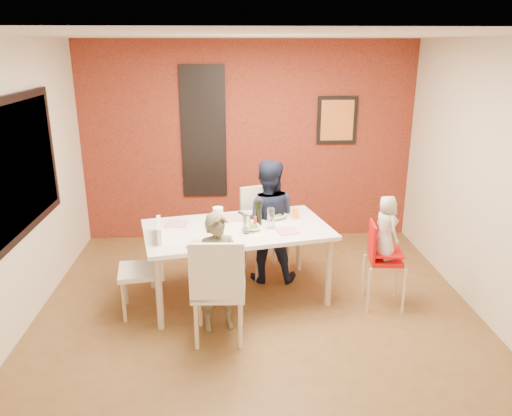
{
  "coord_description": "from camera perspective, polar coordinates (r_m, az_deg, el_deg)",
  "views": [
    {
      "loc": [
        -0.26,
        -4.48,
        2.63
      ],
      "look_at": [
        0.0,
        0.3,
        1.05
      ],
      "focal_mm": 35.0,
      "sensor_mm": 36.0,
      "label": 1
    }
  ],
  "objects": [
    {
      "name": "ground",
      "position": [
        5.2,
        0.18,
        -12.11
      ],
      "size": [
        4.5,
        4.5,
        0.0
      ],
      "primitive_type": "plane",
      "color": "brown",
      "rests_on": "ground"
    },
    {
      "name": "ceiling",
      "position": [
        4.49,
        0.22,
        19.16
      ],
      "size": [
        4.5,
        4.5,
        0.02
      ],
      "primitive_type": "cube",
      "color": "silver",
      "rests_on": "wall_back"
    },
    {
      "name": "wall_back",
      "position": [
        6.86,
        -0.89,
        7.49
      ],
      "size": [
        4.5,
        0.02,
        2.7
      ],
      "primitive_type": "cube",
      "color": "beige",
      "rests_on": "ground"
    },
    {
      "name": "wall_front",
      "position": [
        2.58,
        3.13,
        -11.42
      ],
      "size": [
        4.5,
        0.02,
        2.7
      ],
      "primitive_type": "cube",
      "color": "beige",
      "rests_on": "ground"
    },
    {
      "name": "wall_left",
      "position": [
        5.07,
        -26.13,
        1.73
      ],
      "size": [
        0.02,
        4.5,
        2.7
      ],
      "primitive_type": "cube",
      "color": "beige",
      "rests_on": "ground"
    },
    {
      "name": "wall_right",
      "position": [
        5.29,
        25.34,
        2.48
      ],
      "size": [
        0.02,
        4.5,
        2.7
      ],
      "primitive_type": "cube",
      "color": "beige",
      "rests_on": "ground"
    },
    {
      "name": "brick_accent_wall",
      "position": [
        6.84,
        -0.89,
        7.46
      ],
      "size": [
        4.5,
        0.02,
        2.7
      ],
      "primitive_type": "cube",
      "color": "maroon",
      "rests_on": "ground"
    },
    {
      "name": "picture_window_frame",
      "position": [
        5.19,
        -25.31,
        4.49
      ],
      "size": [
        0.05,
        1.7,
        1.3
      ],
      "primitive_type": "cube",
      "color": "black",
      "rests_on": "wall_left"
    },
    {
      "name": "picture_window_pane",
      "position": [
        5.18,
        -25.16,
        4.5
      ],
      "size": [
        0.02,
        1.55,
        1.15
      ],
      "primitive_type": "cube",
      "color": "black",
      "rests_on": "wall_left"
    },
    {
      "name": "glassblock_strip",
      "position": [
        6.8,
        -6.0,
        8.59
      ],
      "size": [
        0.55,
        0.03,
        1.7
      ],
      "primitive_type": "cube",
      "color": "silver",
      "rests_on": "wall_back"
    },
    {
      "name": "glassblock_surround",
      "position": [
        6.79,
        -6.01,
        8.58
      ],
      "size": [
        0.6,
        0.03,
        1.76
      ],
      "primitive_type": "cube",
      "color": "black",
      "rests_on": "wall_back"
    },
    {
      "name": "art_print_frame",
      "position": [
        6.92,
        9.24,
        9.88
      ],
      "size": [
        0.54,
        0.03,
        0.64
      ],
      "primitive_type": "cube",
      "color": "black",
      "rests_on": "wall_back"
    },
    {
      "name": "art_print_canvas",
      "position": [
        6.9,
        9.27,
        9.86
      ],
      "size": [
        0.44,
        0.01,
        0.54
      ],
      "primitive_type": "cube",
      "color": "orange",
      "rests_on": "wall_back"
    },
    {
      "name": "dining_table",
      "position": [
        5.26,
        -2.19,
        -2.98
      ],
      "size": [
        2.09,
        1.45,
        0.8
      ],
      "rotation": [
        0.0,
        0.0,
        0.22
      ],
      "color": "white",
      "rests_on": "ground"
    },
    {
      "name": "chair_near",
      "position": [
        4.51,
        -4.37,
        -8.84
      ],
      "size": [
        0.5,
        0.5,
        1.04
      ],
      "rotation": [
        0.0,
        0.0,
        3.1
      ],
      "color": "silver",
      "rests_on": "ground"
    },
    {
      "name": "chair_far",
      "position": [
        5.94,
        0.82,
        -1.96
      ],
      "size": [
        0.61,
        0.61,
        1.03
      ],
      "rotation": [
        0.0,
        0.0,
        0.33
      ],
      "color": "silver",
      "rests_on": "ground"
    },
    {
      "name": "chair_left",
      "position": [
        5.16,
        -12.09,
        -6.12
      ],
      "size": [
        0.5,
        0.5,
        0.96
      ],
      "rotation": [
        0.0,
        0.0,
        4.86
      ],
      "color": "white",
      "rests_on": "ground"
    },
    {
      "name": "high_chair",
      "position": [
        5.32,
        14.13,
        -5.41
      ],
      "size": [
        0.42,
        0.42,
        0.91
      ],
      "rotation": [
        0.0,
        0.0,
        1.47
      ],
      "color": "red",
      "rests_on": "ground"
    },
    {
      "name": "child_near",
      "position": [
        4.74,
        -4.27,
        -7.38
      ],
      "size": [
        0.48,
        0.38,
        1.17
      ],
      "primitive_type": "imported",
      "rotation": [
        0.0,
        0.0,
        0.25
      ],
      "color": "brown",
      "rests_on": "ground"
    },
    {
      "name": "child_far",
      "position": [
        5.67,
        1.29,
        -1.52
      ],
      "size": [
        0.74,
        0.6,
        1.42
      ],
      "primitive_type": "imported",
      "rotation": [
        0.0,
        0.0,
        3.05
      ],
      "color": "black",
      "rests_on": "ground"
    },
    {
      "name": "toddler",
      "position": [
        5.2,
        14.65,
        -2.17
      ],
      "size": [
        0.3,
        0.37,
        0.66
      ],
      "primitive_type": "imported",
      "rotation": [
        0.0,
        0.0,
        1.87
      ],
      "color": "beige",
      "rests_on": "high_chair"
    },
    {
      "name": "plate_near_left",
      "position": [
        4.81,
        -6.44,
        -4.18
      ],
      "size": [
        0.27,
        0.27,
        0.01
      ],
      "primitive_type": "cube",
      "rotation": [
        0.0,
        0.0,
        -0.32
      ],
      "color": "silver",
      "rests_on": "dining_table"
    },
    {
      "name": "plate_far_mid",
      "position": [
        5.52,
        -2.86,
        -1.09
      ],
      "size": [
        0.25,
        0.25,
        0.01
      ],
      "primitive_type": "cube",
      "rotation": [
        0.0,
        0.0,
        0.02
      ],
      "color": "white",
      "rests_on": "dining_table"
    },
    {
      "name": "plate_near_right",
      "position": [
        5.13,
        3.66,
        -2.67
      ],
      "size": [
        0.24,
        0.24,
        0.01
      ],
      "primitive_type": "cube",
      "rotation": [
        0.0,
        0.0,
        0.23
      ],
      "color": "white",
      "rests_on": "dining_table"
    },
    {
      "name": "plate_far_left",
      "position": [
        5.39,
        -9.04,
        -1.79
      ],
      "size": [
        0.26,
        0.26,
        0.01
      ],
      "primitive_type": "cube",
      "rotation": [
        0.0,
        0.0,
        -0.15
      ],
      "color": "white",
      "rests_on": "dining_table"
    },
    {
      "name": "salad_bowl_a",
      "position": [
        5.16,
        -0.57,
        -2.29
      ],
      "size": [
        0.22,
        0.22,
        0.05
      ],
      "primitive_type": "imported",
      "rotation": [
        0.0,
        0.0,
        0.14
      ],
      "color": "white",
      "rests_on": "dining_table"
    },
    {
      "name": "salad_bowl_b",
      "position": [
        5.5,
        2.25,
        -0.92
      ],
      "size": [
        0.29,
        0.29,
        0.05
      ],
      "primitive_type": "imported",
      "rotation": [
        0.0,
        0.0,
        0.35
      ],
      "color": "white",
      "rests_on": "dining_table"
    },
    {
      "name": "wine_bottle",
      "position": [
        5.26,
        0.27,
        -0.58
      ],
      "size": [
        0.07,
        0.07,
        0.27
      ],
      "primitive_type": "cylinder",
      "color": "black",
      "rests_on": "dining_table"
    },
    {
      "name": "wine_glass_a",
      "position": [
        5.04,
        -1.15,
        -1.89
      ],
      "size": [
        0.07,
        0.07,
        0.19
      ],
      "primitive_type": "cylinder",
      "color": "white",
      "rests_on": "dining_table"
    },
    {
      "name": "wine_glass_b",
      "position": [
        5.18,
        1.72,
        -1.17
      ],
      "size": [
        0.08,
        0.08,
        0.22
      ],
      "primitive_type": "cylinder",
      "color": "silver",
      "rests_on": "dining_table"
    },
    {
      "name": "paper_towel_roll",
      "position": [
        5.16,
        -4.36,
        -1.2
      ],
      "size": [
        0.11,
        0.11,
        0.24
      ],
      "primitive_type": "cylinder",
      "color": "white",
      "rests_on": "dining_table"
    },
    {
      "name": "condiment_red",
      "position": [
        5.21,
        -0.1,
        -1.6
      ],
      "size": [
        0.03,
        0.03,
        0.12
      ],
      "primitive_type": "cylinder",
      "color": "red",
      "rests_on": "dining_table"
    },
    {
      "name": "condiment_green",
      "position": [
        5.22,
        -1.21,
        -1.43
      ],
      "size": [
        0.04,
        0.04,
        0.15
      ],
      "primitive_type": "cylinder",
      "color": "#317C29",
      "rests_on": "dining_table"
    },
    {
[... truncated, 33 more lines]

